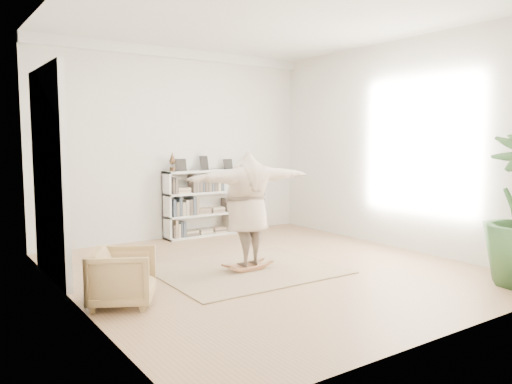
% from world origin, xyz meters
% --- Properties ---
extents(floor, '(6.00, 6.00, 0.00)m').
position_xyz_m(floor, '(0.00, 0.00, 0.00)').
color(floor, '#986D4E').
rests_on(floor, ground).
extents(room_shell, '(6.00, 6.00, 6.00)m').
position_xyz_m(room_shell, '(0.00, 2.94, 3.51)').
color(room_shell, silver).
rests_on(room_shell, floor).
extents(doors, '(0.09, 1.78, 2.92)m').
position_xyz_m(doors, '(-2.70, 1.30, 1.40)').
color(doors, white).
rests_on(doors, floor).
extents(bookshelf, '(2.20, 0.35, 1.64)m').
position_xyz_m(bookshelf, '(0.74, 2.82, 0.64)').
color(bookshelf, silver).
rests_on(bookshelf, floor).
extents(armchair, '(0.96, 0.95, 0.65)m').
position_xyz_m(armchair, '(-2.30, -0.34, 0.32)').
color(armchair, tan).
rests_on(armchair, floor).
extents(rug, '(2.52, 2.03, 0.02)m').
position_xyz_m(rug, '(-0.30, 0.10, 0.01)').
color(rug, tan).
rests_on(rug, floor).
extents(rocker_board, '(0.50, 0.30, 0.11)m').
position_xyz_m(rocker_board, '(-0.30, 0.10, 0.07)').
color(rocker_board, '#965F3C').
rests_on(rocker_board, rug).
extents(person, '(2.04, 0.57, 1.65)m').
position_xyz_m(person, '(-0.30, 0.10, 0.95)').
color(person, '#C2AA91').
rests_on(person, rocker_board).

